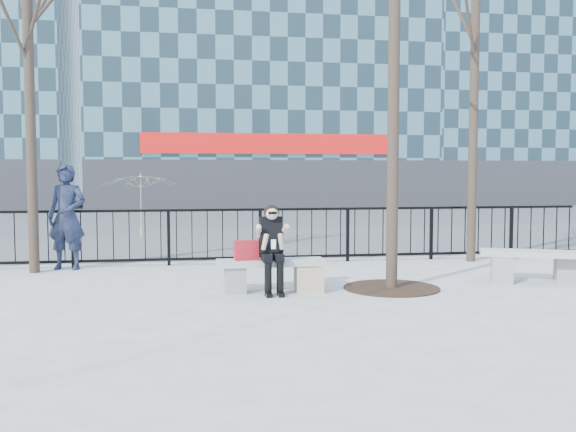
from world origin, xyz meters
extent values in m
plane|color=gray|center=(0.00, 0.00, 0.00)|extent=(120.00, 120.00, 0.00)
cube|color=#474747|center=(0.00, 15.00, 0.00)|extent=(60.00, 23.00, 0.01)
cube|color=black|center=(0.00, 3.00, 1.08)|extent=(14.00, 0.05, 0.05)
cube|color=black|center=(0.00, 3.00, 0.12)|extent=(14.00, 0.05, 0.05)
cube|color=#2D2D30|center=(3.00, 21.96, 1.20)|extent=(18.00, 0.08, 2.40)
cube|color=red|center=(3.00, 21.90, 3.20)|extent=(12.60, 0.12, 1.00)
cube|color=slate|center=(20.00, 27.00, 10.00)|extent=(16.00, 10.00, 20.00)
cylinder|color=black|center=(1.90, -0.10, 3.75)|extent=(0.18, 0.18, 7.50)
cylinder|color=black|center=(-4.00, 2.50, 3.25)|extent=(0.18, 0.18, 6.50)
cylinder|color=black|center=(4.50, 2.60, 3.50)|extent=(0.18, 0.18, 7.00)
cylinder|color=black|center=(1.90, -0.10, 0.01)|extent=(1.50, 1.50, 0.02)
cube|color=slate|center=(-0.55, 0.00, 0.20)|extent=(0.32, 0.38, 0.40)
cube|color=slate|center=(0.55, 0.00, 0.20)|extent=(0.32, 0.38, 0.40)
cube|color=gray|center=(0.00, 0.00, 0.45)|extent=(1.65, 0.46, 0.09)
cube|color=slate|center=(3.89, 0.15, 0.21)|extent=(0.34, 0.40, 0.42)
cube|color=slate|center=(5.05, 0.15, 0.21)|extent=(0.34, 0.40, 0.42)
cube|color=gray|center=(4.47, 0.15, 0.47)|extent=(1.74, 0.49, 0.09)
cube|color=#A8141D|center=(-0.37, 0.02, 0.64)|extent=(0.38, 0.21, 0.30)
cube|color=#C3AD89|center=(0.58, -0.25, 0.19)|extent=(0.43, 0.24, 0.39)
imported|color=black|center=(-3.47, 2.80, 0.99)|extent=(0.81, 0.63, 1.98)
imported|color=yellow|center=(-2.44, 7.99, 0.91)|extent=(2.34, 2.37, 1.81)
camera|label=1|loc=(-1.33, -9.66, 1.84)|focal=40.00mm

